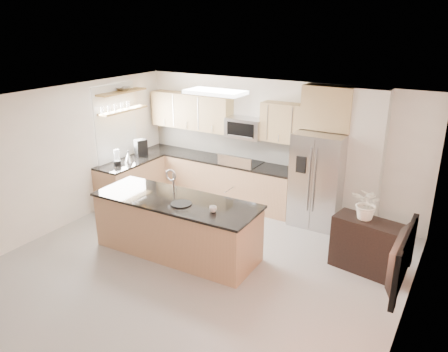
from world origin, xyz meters
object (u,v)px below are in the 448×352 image
Objects in this scene: credenza at (367,246)px; platter at (181,204)px; microwave at (245,128)px; refrigerator at (319,179)px; coffee_maker at (141,148)px; blender at (117,159)px; cup at (213,209)px; bowl at (124,88)px; television at (393,257)px; kettle at (128,157)px; flower_vase at (369,196)px; island at (177,226)px; range at (241,183)px.

platter is (-2.65, -1.16, 0.55)m from credenza.
refrigerator is (1.66, -0.17, -0.74)m from microwave.
refrigerator is at bearing 144.76° from credenza.
refrigerator is 3.81m from coffee_maker.
microwave reaches higher than platter.
refrigerator is 5.35× the size of blender.
cup is 3.41m from coffee_maker.
bowl is at bearing -174.84° from credenza.
bowl is (-2.50, 1.54, 1.41)m from platter.
platter is at bearing -23.53° from blender.
platter is 3.36m from television.
kettle is 4.85m from flower_vase.
microwave is 3.43m from credenza.
blender is 0.92× the size of coffee_maker.
credenza is 2.44m from cup.
kettle is at bearing -172.10° from credenza.
blender is at bearing -88.45° from coffee_maker.
island is 2.65× the size of credenza.
television is at bearing -23.57° from coffee_maker.
refrigerator is at bearing 16.60° from kettle.
island is 11.53× the size of kettle.
coffee_maker is (-4.99, 0.59, 0.67)m from credenza.
kettle is at bearing 150.54° from platter.
coffee_maker is (-2.92, 1.74, 0.09)m from cup.
coffee_maker is at bearing -177.43° from credenza.
blender is 1.43m from bowl.
cup is (-0.83, -2.37, 0.12)m from refrigerator.
bowl reaches higher than kettle.
credenza is at bearing -1.41° from kettle.
platter is 3.25m from bowl.
credenza is 2.16m from television.
platter is at bearing -36.80° from coffee_maker.
range is 2.58m from blender.
kettle is at bearing 70.35° from television.
bowl is 0.34× the size of television.
television is (3.26, -0.69, 0.38)m from platter.
flower_vase is at bearing -23.59° from range.
range is 3.08m from bowl.
coffee_maker is at bearing -159.10° from microwave.
flower_vase is at bearing -3.84° from bowl.
kettle is (-2.02, -1.14, 0.56)m from range.
microwave is at bearing 36.60° from blender.
range is at bearing 29.48° from kettle.
microwave is 4.79m from television.
flower_vase is at bearing 30.76° from cup.
refrigerator reaches higher than kettle.
credenza is 4.34× the size of kettle.
microwave is 2.69m from island.
platter is at bearing -147.00° from credenza.
blender is at bearing -168.95° from credenza.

